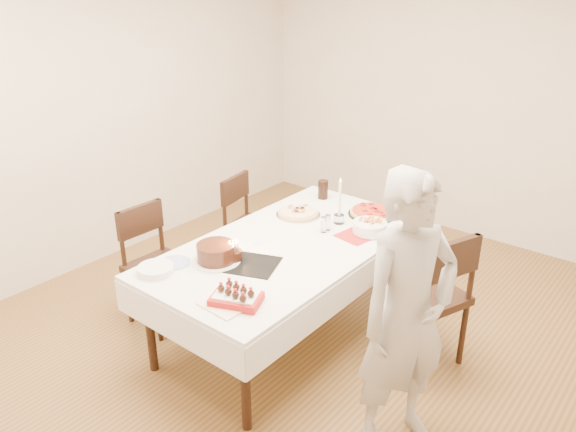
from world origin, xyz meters
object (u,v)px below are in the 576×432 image
Objects in this scene: chair_left_dessert at (160,268)px; birthday_cake at (234,251)px; pasta_bowl at (370,227)px; pizza_white at (298,213)px; pizza_pepperoni at (372,212)px; cola_glass at (323,190)px; dining_table at (288,289)px; person at (407,316)px; taper_candle at (340,201)px; chair_right_savory at (424,295)px; layer_cake at (216,253)px; chair_left_savory at (254,227)px; strawberry_box at (236,298)px.

chair_left_dessert is 7.29× the size of birthday_cake.
pizza_white is at bearing -172.97° from pasta_bowl.
pizza_pepperoni is at bearing -126.56° from chair_left_dessert.
pizza_white is 2.22× the size of cola_glass.
dining_table is 1.32m from person.
taper_candle is at bearing 178.49° from pasta_bowl.
person is at bearing -51.73° from chair_right_savory.
cola_glass is at bearing 98.78° from pizza_white.
pizza_white is 0.44m from cola_glass.
pizza_pepperoni is 2.98× the size of birthday_cake.
pizza_white is 0.96m from layer_cake.
chair_right_savory is at bearing 37.33° from layer_cake.
pasta_bowl is (0.36, 0.52, 0.42)m from dining_table.
taper_candle reaches higher than pizza_pepperoni.
person is 1.28m from birthday_cake.
chair_right_savory is 4.04× the size of pasta_bowl.
chair_left_dessert is 1.62m from pasta_bowl.
chair_right_savory is at bearing 36.61° from birthday_cake.
chair_left_savory is 2.38× the size of pizza_pepperoni.
strawberry_box is at bearing -82.43° from taper_candle.
pasta_bowl is at bearing 63.09° from birthday_cake.
strawberry_box is at bearing -87.88° from pizza_pepperoni.
taper_candle is (0.89, 0.01, 0.48)m from chair_left_savory.
pizza_white is at bearing 98.72° from birthday_cake.
chair_left_dessert reaches higher than cola_glass.
chair_left_dessert is 2.52× the size of taper_candle.
taper_candle is 2.33× the size of cola_glass.
chair_right_savory reaches higher than pasta_bowl.
chair_right_savory is at bearing -12.54° from taper_candle.
pasta_bowl is 0.77× the size of layer_cake.
pizza_white is (-1.42, 0.86, -0.06)m from person.
chair_right_savory is at bearing 164.14° from chair_left_savory.
chair_left_savory is at bearing 172.01° from pizza_white.
pizza_pepperoni is 1.31× the size of strawberry_box.
person reaches higher than chair_left_savory.
chair_left_savory is at bearing 120.15° from layer_cake.
chair_left_dessert reaches higher than birthday_cake.
dining_table is 0.77m from taper_candle.
chair_left_savory is 1.02m from chair_left_dessert.
person is 4.35× the size of pizza_pepperoni.
chair_left_savory is at bearing 147.11° from dining_table.
chair_left_savory is 1.25m from layer_cake.
person is 10.42× the size of cola_glass.
birthday_cake is (-0.32, -1.26, 0.05)m from pizza_pepperoni.
birthday_cake is (-0.48, -0.95, 0.03)m from pasta_bowl.
person is 1.23m from pasta_bowl.
chair_left_dessert is at bearing 116.12° from person.
pasta_bowl is at bearing -138.23° from chair_left_dessert.
chair_left_dessert is (-0.05, -1.02, 0.01)m from chair_left_savory.
pasta_bowl reaches higher than pizza_pepperoni.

